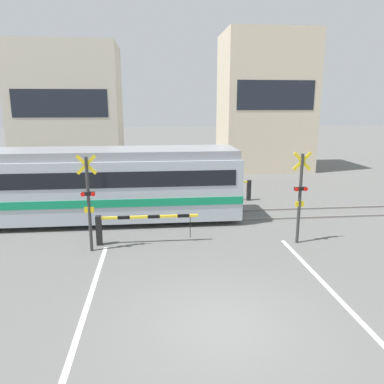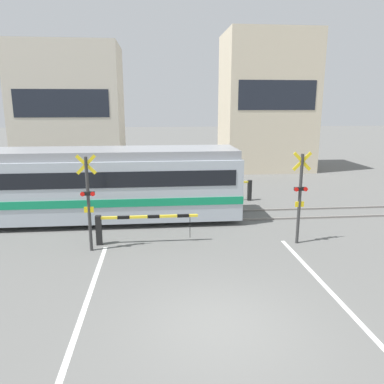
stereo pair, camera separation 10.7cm
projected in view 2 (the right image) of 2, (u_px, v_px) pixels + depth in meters
name	position (u px, v px, depth m)	size (l,w,h in m)	color
ground_plane	(220.00, 326.00, 8.64)	(160.00, 160.00, 0.00)	#60605E
rail_track_near	(190.00, 221.00, 16.25)	(50.00, 0.10, 0.08)	gray
rail_track_far	(187.00, 212.00, 17.64)	(50.00, 0.10, 0.08)	gray
road_stripe_left	(81.00, 319.00, 8.92)	(0.14, 9.22, 0.01)	white
road_stripe_right	(343.00, 305.00, 9.54)	(0.14, 9.22, 0.01)	white
commuter_train	(49.00, 184.00, 16.01)	(16.30, 2.98, 3.14)	#ADB7C1
crossing_barrier_near	(125.00, 223.00, 13.57)	(3.71, 0.20, 1.10)	black
crossing_barrier_far	(232.00, 187.00, 19.68)	(3.71, 0.20, 1.10)	black
crossing_signal_left	(88.00, 199.00, 12.68)	(0.68, 0.15, 3.38)	#333333
crossing_signal_right	(300.00, 194.00, 13.39)	(0.68, 0.15, 3.38)	#333333
building_left_of_street	(70.00, 110.00, 27.54)	(7.46, 5.21, 9.21)	beige
building_right_of_street	(266.00, 103.00, 28.82)	(6.66, 5.21, 10.24)	beige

